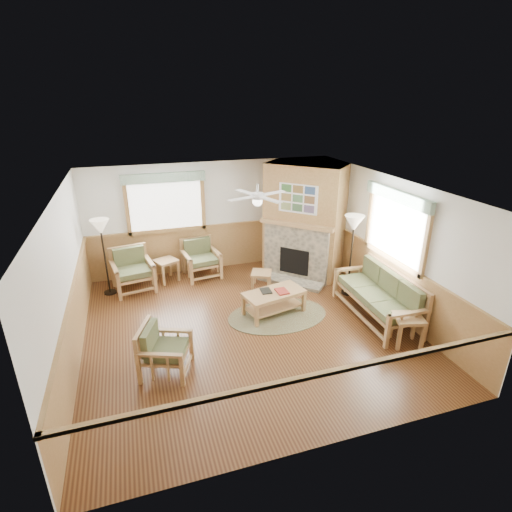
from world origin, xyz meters
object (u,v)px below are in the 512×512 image
object	(u,v)px
armchair_back_right	(201,259)
floor_lamp_left	(105,257)
sofa	(377,296)
floor_lamp_right	(351,256)
footstool	(261,280)
coffee_table	(274,303)
armchair_back_left	(133,271)
armchair_left	(165,349)
end_table_sofa	(407,330)
end_table_chairs	(167,270)

from	to	relation	value
armchair_back_right	floor_lamp_left	distance (m)	2.20
sofa	floor_lamp_right	size ratio (longest dim) A/B	1.13
footstool	floor_lamp_right	distance (m)	2.09
armchair_back_right	coffee_table	distance (m)	2.48
armchair_back_left	armchair_back_right	size ratio (longest dim) A/B	1.05
armchair_back_right	floor_lamp_right	bearing A→B (deg)	-41.09
armchair_left	armchair_back_left	bearing A→B (deg)	28.43
armchair_left	footstool	world-z (taller)	armchair_left
coffee_table	end_table_sofa	distance (m)	2.56
floor_lamp_right	footstool	bearing A→B (deg)	153.81
footstool	end_table_sofa	bearing A→B (deg)	-58.79
sofa	floor_lamp_right	xyz separation A→B (m)	(0.00, 1.07, 0.44)
floor_lamp_right	armchair_back_right	bearing A→B (deg)	147.21
armchair_back_left	armchair_left	world-z (taller)	armchair_back_left
armchair_back_left	footstool	xyz separation A→B (m)	(2.80, -0.78, -0.28)
armchair_back_right	coffee_table	xyz separation A→B (m)	(1.07, -2.23, -0.21)
armchair_back_left	armchair_left	xyz separation A→B (m)	(0.40, -3.17, -0.07)
armchair_back_right	floor_lamp_left	xyz separation A→B (m)	(-2.14, -0.27, 0.42)
end_table_sofa	footstool	world-z (taller)	end_table_sofa
armchair_back_left	armchair_back_right	world-z (taller)	armchair_back_left
armchair_back_left	floor_lamp_left	size ratio (longest dim) A/B	0.55
armchair_left	coffee_table	distance (m)	2.58
armchair_left	floor_lamp_left	bearing A→B (deg)	37.80
armchair_left	end_table_sofa	world-z (taller)	armchair_left
armchair_back_right	armchair_left	xyz separation A→B (m)	(-1.21, -3.42, -0.04)
end_table_sofa	floor_lamp_right	world-z (taller)	floor_lamp_right
sofa	footstool	xyz separation A→B (m)	(-1.76, 1.94, -0.28)
end_table_sofa	end_table_chairs	bearing A→B (deg)	133.89
footstool	floor_lamp_left	size ratio (longest dim) A/B	0.26
coffee_table	floor_lamp_left	world-z (taller)	floor_lamp_left
end_table_sofa	armchair_back_left	bearing A→B (deg)	141.03
end_table_sofa	floor_lamp_left	distance (m)	6.32
floor_lamp_left	floor_lamp_right	bearing A→B (deg)	-17.80
armchair_left	end_table_chairs	world-z (taller)	armchair_left
armchair_left	floor_lamp_left	distance (m)	3.32
coffee_table	end_table_sofa	xyz separation A→B (m)	(1.89, -1.72, 0.03)
end_table_sofa	footstool	xyz separation A→B (m)	(-1.76, 2.91, -0.08)
armchair_back_left	armchair_left	distance (m)	3.19
armchair_back_left	floor_lamp_left	xyz separation A→B (m)	(-0.54, -0.01, 0.39)
sofa	floor_lamp_right	world-z (taller)	floor_lamp_right
sofa	footstool	world-z (taller)	sofa
armchair_back_right	footstool	xyz separation A→B (m)	(1.20, -1.04, -0.26)
armchair_back_right	end_table_chairs	bearing A→B (deg)	171.70
sofa	armchair_back_left	xyz separation A→B (m)	(-4.56, 2.72, -0.00)
footstool	floor_lamp_left	bearing A→B (deg)	166.99
armchair_left	floor_lamp_left	size ratio (longest dim) A/B	0.47
sofa	coffee_table	xyz separation A→B (m)	(-1.89, 0.75, -0.23)
end_table_sofa	armchair_left	bearing A→B (deg)	172.83
armchair_back_right	end_table_sofa	bearing A→B (deg)	-61.46
end_table_chairs	armchair_back_left	bearing A→B (deg)	-161.18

